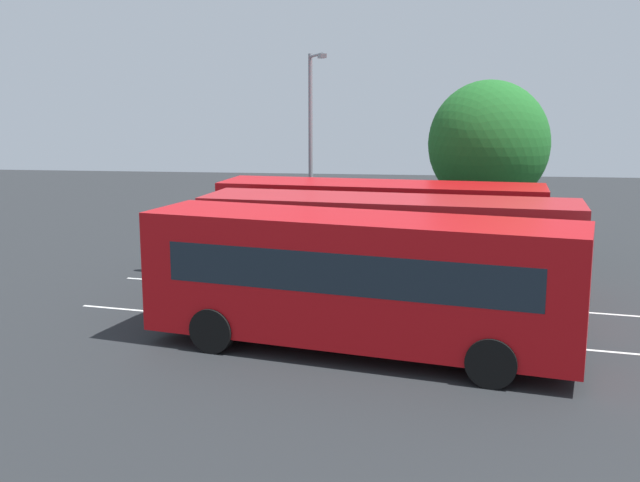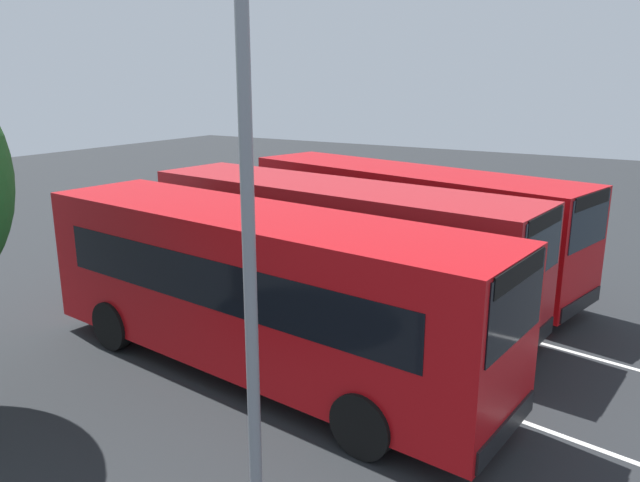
{
  "view_description": "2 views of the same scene",
  "coord_description": "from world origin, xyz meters",
  "px_view_note": "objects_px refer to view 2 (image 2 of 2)",
  "views": [
    {
      "loc": [
        -1.54,
        21.23,
        6.09
      ],
      "look_at": [
        1.24,
        -0.91,
        1.84
      ],
      "focal_mm": 43.49,
      "sensor_mm": 36.0,
      "label": 1
    },
    {
      "loc": [
        6.6,
        -12.42,
        5.75
      ],
      "look_at": [
        -0.91,
        -0.12,
        1.94
      ],
      "focal_mm": 34.34,
      "sensor_mm": 36.0,
      "label": 2
    }
  ],
  "objects_px": {
    "bus_far_left": "(258,286)",
    "bus_center_left": "(333,243)",
    "street_lamp": "(255,205)",
    "bus_center_right": "(408,220)"
  },
  "relations": [
    {
      "from": "bus_far_left",
      "to": "street_lamp",
      "type": "xyz_separation_m",
      "value": [
        2.65,
        -3.46,
        2.51
      ]
    },
    {
      "from": "bus_center_right",
      "to": "street_lamp",
      "type": "height_order",
      "value": "street_lamp"
    },
    {
      "from": "bus_far_left",
      "to": "bus_center_right",
      "type": "xyz_separation_m",
      "value": [
        0.16,
        6.94,
        0.0
      ]
    },
    {
      "from": "bus_center_left",
      "to": "street_lamp",
      "type": "xyz_separation_m",
      "value": [
        3.04,
        -7.06,
        2.51
      ]
    },
    {
      "from": "street_lamp",
      "to": "bus_center_right",
      "type": "bearing_deg",
      "value": -5.06
    },
    {
      "from": "street_lamp",
      "to": "bus_far_left",
      "type": "bearing_deg",
      "value": 18.87
    },
    {
      "from": "bus_far_left",
      "to": "street_lamp",
      "type": "height_order",
      "value": "street_lamp"
    },
    {
      "from": "bus_center_right",
      "to": "street_lamp",
      "type": "relative_size",
      "value": 1.41
    },
    {
      "from": "bus_far_left",
      "to": "bus_center_left",
      "type": "distance_m",
      "value": 3.62
    },
    {
      "from": "bus_center_left",
      "to": "street_lamp",
      "type": "bearing_deg",
      "value": -60.32
    }
  ]
}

